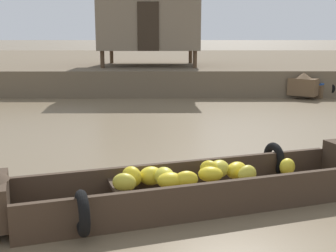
{
  "coord_description": "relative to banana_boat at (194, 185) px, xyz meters",
  "views": [
    {
      "loc": [
        0.44,
        -1.07,
        2.25
      ],
      "look_at": [
        0.49,
        6.14,
        0.73
      ],
      "focal_mm": 47.09,
      "sensor_mm": 36.0,
      "label": 1
    }
  ],
  "objects": [
    {
      "name": "stilt_house_mid_left",
      "position": [
        -1.0,
        12.92,
        2.81
      ],
      "size": [
        4.64,
        3.87,
        4.12
      ],
      "color": "#4C3826",
      "rests_on": "riverbank_strip"
    },
    {
      "name": "banana_boat",
      "position": [
        0.0,
        0.0,
        0.0
      ],
      "size": [
        5.66,
        2.64,
        0.82
      ],
      "color": "#3D2D21",
      "rests_on": "ground"
    },
    {
      "name": "fishing_skiff_distant",
      "position": [
        5.52,
        11.3,
        0.05
      ],
      "size": [
        3.2,
        4.01,
        0.92
      ],
      "color": "brown",
      "rests_on": "ground"
    },
    {
      "name": "riverbank_strip",
      "position": [
        -0.83,
        19.93,
        0.2
      ],
      "size": [
        160.0,
        20.0,
        0.95
      ],
      "primitive_type": "cube",
      "color": "brown",
      "rests_on": "ground"
    },
    {
      "name": "ground_plane",
      "position": [
        -0.83,
        5.5,
        -0.28
      ],
      "size": [
        300.0,
        300.0,
        0.0
      ],
      "primitive_type": "plane",
      "color": "#726047"
    }
  ]
}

